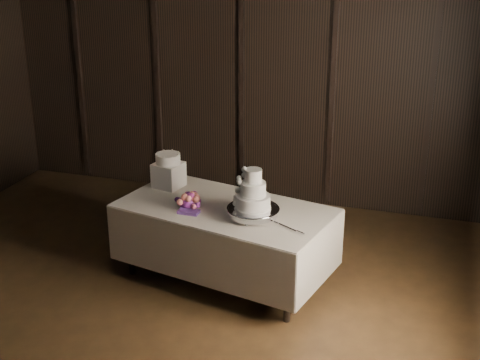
# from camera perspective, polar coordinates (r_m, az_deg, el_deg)

# --- Properties ---
(room) EXTENTS (6.08, 7.08, 3.08)m
(room) POSITION_cam_1_polar(r_m,az_deg,el_deg) (5.00, -11.93, 0.14)
(room) COLOR black
(room) RESTS_ON ground
(display_table) EXTENTS (2.17, 1.44, 0.76)m
(display_table) POSITION_cam_1_polar(r_m,az_deg,el_deg) (6.41, -1.28, -5.14)
(display_table) COLOR beige
(display_table) RESTS_ON ground
(cake_stand) EXTENTS (0.61, 0.61, 0.09)m
(cake_stand) POSITION_cam_1_polar(r_m,az_deg,el_deg) (6.03, 1.11, -2.81)
(cake_stand) COLOR silver
(cake_stand) RESTS_ON display_table
(wedding_cake) EXTENTS (0.34, 0.31, 0.37)m
(wedding_cake) POSITION_cam_1_polar(r_m,az_deg,el_deg) (5.95, 0.83, -1.14)
(wedding_cake) COLOR white
(wedding_cake) RESTS_ON cake_stand
(bouquet) EXTENTS (0.31, 0.41, 0.19)m
(bouquet) POSITION_cam_1_polar(r_m,az_deg,el_deg) (6.24, -4.43, -1.80)
(bouquet) COLOR #C05372
(bouquet) RESTS_ON display_table
(box_pedestal) EXTENTS (0.31, 0.31, 0.25)m
(box_pedestal) POSITION_cam_1_polar(r_m,az_deg,el_deg) (6.74, -6.11, 0.44)
(box_pedestal) COLOR white
(box_pedestal) RESTS_ON display_table
(small_cake) EXTENTS (0.28, 0.28, 0.10)m
(small_cake) POSITION_cam_1_polar(r_m,az_deg,el_deg) (6.68, -6.17, 1.83)
(small_cake) COLOR white
(small_cake) RESTS_ON box_pedestal
(cake_knife) EXTENTS (0.33, 0.21, 0.01)m
(cake_knife) POSITION_cam_1_polar(r_m,az_deg,el_deg) (5.88, 3.85, -3.96)
(cake_knife) COLOR silver
(cake_knife) RESTS_ON display_table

